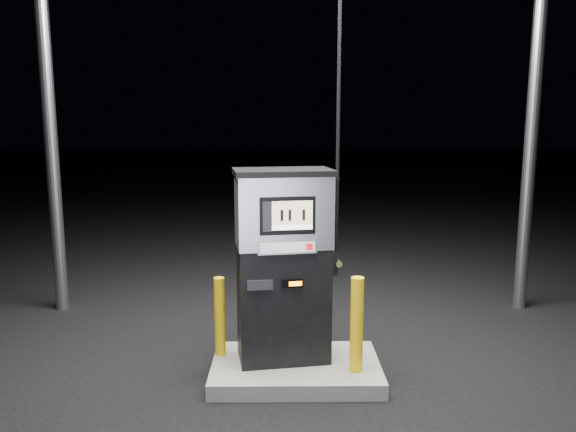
{
  "coord_description": "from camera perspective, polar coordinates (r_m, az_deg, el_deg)",
  "views": [
    {
      "loc": [
        -0.13,
        -5.06,
        2.44
      ],
      "look_at": [
        -0.07,
        0.0,
        1.57
      ],
      "focal_mm": 35.0,
      "sensor_mm": 36.0,
      "label": 1
    }
  ],
  "objects": [
    {
      "name": "bollard_right",
      "position": [
        5.25,
        6.99,
        -10.9
      ],
      "size": [
        0.15,
        0.15,
        0.89
      ],
      "primitive_type": "cylinder",
      "rotation": [
        0.0,
        0.0,
        0.3
      ],
      "color": "yellow",
      "rests_on": "pump_island"
    },
    {
      "name": "pump_island",
      "position": [
        5.59,
        0.79,
        -15.29
      ],
      "size": [
        1.6,
        1.0,
        0.15
      ],
      "primitive_type": "cube",
      "color": "slate",
      "rests_on": "ground"
    },
    {
      "name": "ground",
      "position": [
        5.62,
        0.79,
        -15.98
      ],
      "size": [
        80.0,
        80.0,
        0.0
      ],
      "primitive_type": "plane",
      "color": "black",
      "rests_on": "ground"
    },
    {
      "name": "bollard_left",
      "position": [
        5.6,
        -6.95,
        -10.1
      ],
      "size": [
        0.13,
        0.13,
        0.78
      ],
      "primitive_type": "cylinder",
      "rotation": [
        0.0,
        0.0,
        -0.28
      ],
      "color": "yellow",
      "rests_on": "pump_island"
    },
    {
      "name": "fuel_dispenser",
      "position": [
        5.33,
        -0.45,
        -4.86
      ],
      "size": [
        1.05,
        0.68,
        3.82
      ],
      "rotation": [
        0.0,
        0.0,
        0.15
      ],
      "color": "black",
      "rests_on": "pump_island"
    }
  ]
}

